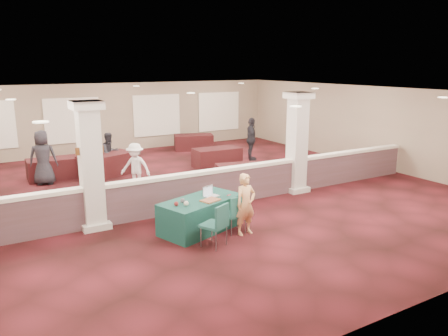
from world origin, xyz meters
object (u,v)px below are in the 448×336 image
near_table (201,214)px  conf_chair_side (217,222)px  far_table_back_left (55,168)px  attendee_c (251,139)px  far_table_front_center (240,173)px  conf_chair_main (236,211)px  far_table_back_right (194,142)px  far_table_front_right (217,157)px  attendee_a (110,153)px  attendee_b (136,167)px  far_table_back_center (107,165)px  woman (246,204)px  attendee_d (43,158)px

near_table → conf_chair_side: bearing=-116.9°
far_table_back_left → near_table: bearing=-72.4°
conf_chair_side → attendee_c: attendee_c is taller
far_table_front_center → attendee_c: 3.76m
conf_chair_main → far_table_back_right: 10.87m
far_table_front_right → attendee_a: (-4.00, 1.17, 0.39)m
far_table_front_center → attendee_c: attendee_c is taller
attendee_b → attendee_c: attendee_c is taller
far_table_back_right → attendee_a: attendee_a is taller
far_table_front_center → far_table_back_center: bearing=138.3°
woman → near_table: bearing=132.0°
attendee_a → attendee_b: (0.05, -2.76, 0.01)m
far_table_front_center → far_table_back_left: 6.71m
far_table_front_center → conf_chair_side: bearing=-127.6°
woman → attendee_b: size_ratio=0.97×
far_table_back_right → attendee_a: size_ratio=1.18×
conf_chair_main → attendee_c: (4.98, 6.81, 0.35)m
attendee_d → far_table_back_right: bearing=-141.4°
far_table_back_right → attendee_b: attendee_b is taller
far_table_back_right → far_table_back_center: bearing=-150.2°
far_table_back_center → attendee_c: (6.11, -0.47, 0.51)m
attendee_b → attendee_d: size_ratio=0.83×
far_table_back_left → far_table_back_center: (1.76, -0.50, 0.03)m
far_table_front_right → attendee_c: bearing=9.9°
far_table_back_center → attendee_d: (-2.20, -0.13, 0.53)m
far_table_front_center → far_table_front_right: size_ratio=0.86×
attendee_b → attendee_c: 6.13m
far_table_back_center → far_table_front_center: bearing=-41.7°
conf_chair_side → far_table_front_right: size_ratio=0.54×
woman → far_table_back_left: 8.51m
near_table → far_table_front_right: bearing=38.9°
near_table → far_table_back_right: size_ratio=1.14×
woman → far_table_back_left: bearing=107.4°
woman → attendee_d: (-3.51, 7.29, 0.18)m
far_table_front_right → attendee_b: (-3.95, -1.59, 0.40)m
near_table → conf_chair_main: size_ratio=2.16×
far_table_front_right → far_table_back_right: (0.77, 3.67, -0.01)m
conf_chair_side → far_table_front_right: bearing=35.4°
far_table_back_right → far_table_front_center: bearing=-101.6°
attendee_a → far_table_front_center: bearing=-64.4°
attendee_d → attendee_c: bearing=-166.3°
attendee_c → far_table_back_right: bearing=41.7°
conf_chair_side → far_table_back_right: bearing=40.9°
conf_chair_main → far_table_back_right: conf_chair_main is taller
near_table → woman: 1.18m
woman → far_table_back_right: (3.70, 10.29, -0.39)m
far_table_back_right → attendee_d: (-7.21, -3.00, 0.57)m
conf_chair_main → attendee_b: size_ratio=0.62×
attendee_d → far_table_front_center: bearing=167.7°
attendee_b → far_table_front_right: bearing=65.0°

